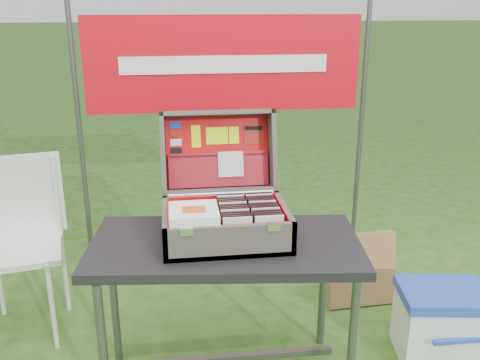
{
  "coord_description": "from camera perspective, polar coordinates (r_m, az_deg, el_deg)",
  "views": [
    {
      "loc": [
        -0.32,
        -2.03,
        1.66
      ],
      "look_at": [
        -0.04,
        0.1,
        0.93
      ],
      "focal_mm": 40.0,
      "sensor_mm": 36.0,
      "label": 1
    }
  ],
  "objects": [
    {
      "name": "table_leg_fl",
      "position": [
        2.25,
        -14.33,
        -18.07
      ],
      "size": [
        0.04,
        0.04,
        0.66
      ],
      "primitive_type": "cylinder",
      "color": "#59595B",
      "rests_on": "ground"
    },
    {
      "name": "cd_left_2",
      "position": [
        2.13,
        -0.38,
        -5.22
      ],
      "size": [
        0.11,
        0.01,
        0.13
      ],
      "primitive_type": "cube",
      "color": "black",
      "rests_on": "suitcase_liner_floor"
    },
    {
      "name": "cd_right_10",
      "position": [
        2.29,
        2.21,
        -3.41
      ],
      "size": [
        0.11,
        0.01,
        0.13
      ],
      "primitive_type": "cube",
      "color": "black",
      "rests_on": "suitcase_liner_floor"
    },
    {
      "name": "suitcase_latch_left",
      "position": [
        2.02,
        -5.7,
        -5.52
      ],
      "size": [
        0.05,
        0.01,
        0.03
      ],
      "primitive_type": "cube",
      "color": "silver",
      "rests_on": "suitcase_base_wall_front"
    },
    {
      "name": "suitcase_lid_rim_far",
      "position": [
        2.44,
        -2.48,
        7.13
      ],
      "size": [
        0.52,
        0.14,
        0.06
      ],
      "primitive_type": "cube",
      "rotation": [
        -1.84,
        0.0,
        0.0
      ],
      "color": "#59544A",
      "rests_on": "suitcase_lid_back"
    },
    {
      "name": "suitcase_lid_back",
      "position": [
        2.49,
        -2.44,
        3.02
      ],
      "size": [
        0.52,
        0.12,
        0.36
      ],
      "primitive_type": "cube",
      "rotation": [
        -1.84,
        0.0,
        0.0
      ],
      "color": "#59544A",
      "rests_on": "suitcase_base_wall_back"
    },
    {
      "name": "cooler",
      "position": [
        2.83,
        20.62,
        -14.08
      ],
      "size": [
        0.45,
        0.37,
        0.36
      ],
      "primitive_type": null,
      "rotation": [
        0.0,
        0.0,
        -0.15
      ],
      "color": "white",
      "rests_on": "ground"
    },
    {
      "name": "suitcase_liner_wall_front",
      "position": [
        2.07,
        -1.06,
        -6.28
      ],
      "size": [
        0.48,
        0.01,
        0.12
      ],
      "primitive_type": "cube",
      "color": "red",
      "rests_on": "suitcase_base_bottom"
    },
    {
      "name": "cd_right_1",
      "position": [
        2.13,
        3.03,
        -5.25
      ],
      "size": [
        0.11,
        0.01,
        0.13
      ],
      "primitive_type": "cube",
      "color": "black",
      "rests_on": "suitcase_liner_floor"
    },
    {
      "name": "cd_right_7",
      "position": [
        2.24,
        2.47,
        -3.99
      ],
      "size": [
        0.11,
        0.01,
        0.13
      ],
      "primitive_type": "cube",
      "color": "black",
      "rests_on": "suitcase_liner_floor"
    },
    {
      "name": "suitcase_latch_right",
      "position": [
        2.06,
        3.63,
        -5.04
      ],
      "size": [
        0.05,
        0.01,
        0.03
      ],
      "primitive_type": "cube",
      "color": "silver",
      "rests_on": "suitcase_base_wall_front"
    },
    {
      "name": "cd_right_2",
      "position": [
        2.15,
        2.93,
        -5.03
      ],
      "size": [
        0.11,
        0.01,
        0.13
      ],
      "primitive_type": "cube",
      "color": "black",
      "rests_on": "suitcase_liner_floor"
    },
    {
      "name": "cd_right_0",
      "position": [
        2.11,
        3.13,
        -5.47
      ],
      "size": [
        0.11,
        0.01,
        0.13
      ],
      "primitive_type": "cube",
      "color": "silver",
      "rests_on": "suitcase_liner_floor"
    },
    {
      "name": "suitcase_lid_rim_left",
      "position": [
        2.42,
        -8.19,
        2.78
      ],
      "size": [
        0.02,
        0.23,
        0.39
      ],
      "primitive_type": "cube",
      "rotation": [
        -1.84,
        0.0,
        0.0
      ],
      "color": "#59544A",
      "rests_on": "suitcase_lid_back"
    },
    {
      "name": "songbook_1",
      "position": [
        2.12,
        -4.96,
        -3.78
      ],
      "size": [
        0.19,
        0.19,
        0.0
      ],
      "primitive_type": "cube",
      "color": "white",
      "rests_on": "suitcase_base_wall_front"
    },
    {
      "name": "songbook_2",
      "position": [
        2.12,
        -4.96,
        -3.65
      ],
      "size": [
        0.19,
        0.19,
        0.0
      ],
      "primitive_type": "cube",
      "color": "white",
      "rests_on": "suitcase_base_wall_front"
    },
    {
      "name": "songbook_4",
      "position": [
        2.12,
        -4.97,
        -3.4
      ],
      "size": [
        0.19,
        0.19,
        0.0
      ],
      "primitive_type": "cube",
      "color": "white",
      "rests_on": "suitcase_base_wall_front"
    },
    {
      "name": "chair",
      "position": [
        2.92,
        -22.58,
        -7.16
      ],
      "size": [
        0.49,
        0.52,
        0.9
      ],
      "primitive_type": null,
      "rotation": [
        0.0,
        0.0,
        0.19
      ],
      "color": "silver",
      "rests_on": "ground"
    },
    {
      "name": "suitcase_liner_floor",
      "position": [
        2.24,
        -1.52,
        -5.84
      ],
      "size": [
        0.48,
        0.33,
        0.01
      ],
      "primitive_type": "cube",
      "color": "red",
      "rests_on": "suitcase_base_bottom"
    },
    {
      "name": "cd_left_9",
      "position": [
        2.26,
        -0.83,
        -3.76
      ],
      "size": [
        0.11,
        0.01,
        0.13
      ],
      "primitive_type": "cube",
      "color": "black",
      "rests_on": "suitcase_liner_floor"
    },
    {
      "name": "suitcase_base_wall_left",
      "position": [
        2.22,
        -7.96,
        -5.05
      ],
      "size": [
        0.02,
        0.37,
        0.14
      ],
      "primitive_type": "cube",
      "color": "#59544A",
      "rests_on": "table_top"
    },
    {
      "name": "cd_left_1",
      "position": [
        2.11,
        -0.32,
        -5.44
      ],
      "size": [
        0.11,
        0.01,
        0.13
      ],
      "primitive_type": "cube",
      "color": "black",
      "rests_on": "suitcase_liner_floor"
    },
    {
      "name": "lid_sticker_cc_b",
      "position": [
        2.46,
        -6.89,
        4.92
      ],
      "size": [
        0.05,
        0.01,
        0.03
      ],
      "primitive_type": "cube",
      "rotation": [
        -1.84,
        0.0,
        0.0
      ],
      "color": "#9D190E",
      "rests_on": "suitcase_lid_liner"
    },
    {
      "name": "songbook_5",
      "position": [
        2.12,
        -4.97,
        -3.28
      ],
      "size": [
        0.19,
        0.19,
        0.0
      ],
      "primitive_type": "cube",
      "color": "white",
      "rests_on": "suitcase_base_wall_front"
    },
    {
      "name": "cd_left_3",
      "position": [
        2.15,
        -0.45,
        -5.0
      ],
      "size": [
        0.11,
        0.01,
        0.13
      ],
      "primitive_type": "cube",
      "color": "black",
      "rests_on": "suitcase_liner_floor"
    },
    {
      "name": "songbook_0",
      "position": [
        2.12,
        -4.95,
        -3.9
      ],
      "size": [
        0.19,
        0.19,
        0.0
      ],
      "primitive_type": "cube",
      "color": "white",
      "rests_on": "suitcase_base_wall_front"
    },
    {
      "name": "lid_sticker_cc_a",
      "position": [
        2.46,
        -6.93,
        5.85
      ],
      "size": [
        0.05,
        0.01,
        0.03
      ],
      "primitive_type": "cube",
      "rotation": [
        -1.84,
        0.0,
        0.0
      ],
      "color": "#1933B2",
      "rests_on": "suitcase_lid_liner"
    },
    {
      "name": "suitcase_liner_wall_back",
      "position": [
        2.37,
        -1.94,
        -2.99
      ],
      "size": [
        0.48,
        0.01,
        0.12
      ],
      "primitive_type": "cube",
      "color": "red",
      "rests_on": "suitcase_base_bottom"
    },
    {
      "name": "cd_right_9",
      "position": [
        2.28,
        2.29,
        -3.6
      ],
      "size": [
        0.11,
        0.01,
        0.13
      ],
      "primitive_type": "cube",
      "color": "black",
      "rests_on": "suitcase_liner_floor"
    },
    {
      "name": "banner_text",
      "position": [
        3.14,
        -1.63,
        12.22
      ],
      "size": [
        1.2,
        0.0,
        0.1
      ],
      "primitive_type": "cube",
      "color": "white",
      "rests_on": "banner"
    },
    {
      "name": "chair_leg_fr",
      "position": [
        2.83,
        -19.39,
        -12.69
      ],
      "size": [
        0.02,
        0.02,
        0.46
      ],
      "primitive_type": "cylinder",
      "color": "silver",
      "rests_on": "ground"
    },
    {
      "name": "cardboard_box",
      "position": [
        3.14,
        12.79,
        -9.29
      ],
      "size": [
        0.4,
        0.16,
        0.42
      ],
      "primitive_type": "cube",
      "rotation": [
        -0.19,
        0.0,
        0.06
      ],
      "color": "brown",
      "rests_on": "ground"
    },
    {
      "name": "suitcase_base_bottom",
      "position": [
        2.25,
        -1.52,
        -6.14
      ],
      "size": [
        0.52,
        0.37,
        0.02
      ],
      "primitive_type": "cube",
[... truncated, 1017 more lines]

